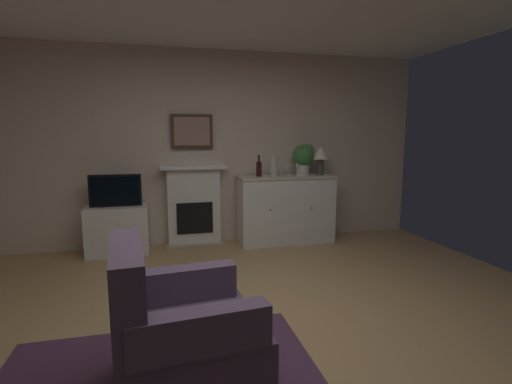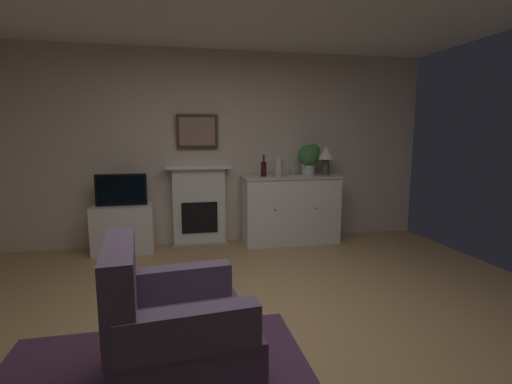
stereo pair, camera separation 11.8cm
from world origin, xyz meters
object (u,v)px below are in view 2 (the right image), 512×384
(wine_glass_left, at_px, (287,167))
(armchair, at_px, (171,329))
(table_lamp, at_px, (326,155))
(wine_glass_center, at_px, (294,167))
(sideboard_cabinet, at_px, (291,209))
(tv_set, at_px, (121,190))
(fireplace_unit, at_px, (199,205))
(framed_picture, at_px, (197,131))
(tv_cabinet, at_px, (124,229))
(wine_glass_right, at_px, (303,167))
(potted_plant_small, at_px, (309,157))
(vase_decorative, at_px, (278,166))
(wine_bottle, at_px, (264,169))

(wine_glass_left, bearing_deg, armchair, -118.24)
(table_lamp, bearing_deg, wine_glass_center, 175.28)
(sideboard_cabinet, distance_m, tv_set, 2.26)
(fireplace_unit, relative_size, framed_picture, 2.00)
(tv_cabinet, distance_m, armchair, 2.93)
(wine_glass_right, height_order, armchair, wine_glass_right)
(fireplace_unit, distance_m, framed_picture, 1.00)
(table_lamp, bearing_deg, potted_plant_small, 168.69)
(vase_decorative, distance_m, armchair, 3.21)
(sideboard_cabinet, bearing_deg, tv_cabinet, 179.61)
(tv_cabinet, bearing_deg, wine_bottle, -0.85)
(wine_glass_left, bearing_deg, tv_cabinet, 179.88)
(armchair, bearing_deg, wine_bottle, 66.94)
(sideboard_cabinet, relative_size, armchair, 1.46)
(tv_set, bearing_deg, wine_bottle, -0.12)
(framed_picture, relative_size, wine_glass_left, 3.33)
(fireplace_unit, xyz_separation_m, armchair, (-0.34, -3.02, -0.17))
(vase_decorative, bearing_deg, wine_glass_right, 4.23)
(vase_decorative, bearing_deg, tv_set, 178.82)
(fireplace_unit, bearing_deg, wine_glass_right, -8.13)
(sideboard_cabinet, relative_size, wine_glass_left, 8.12)
(wine_glass_center, height_order, tv_cabinet, wine_glass_center)
(wine_glass_right, relative_size, tv_set, 0.27)
(wine_bottle, distance_m, tv_set, 1.85)
(fireplace_unit, xyz_separation_m, vase_decorative, (1.06, -0.23, 0.53))
(tv_cabinet, bearing_deg, wine_glass_right, -0.94)
(tv_cabinet, bearing_deg, sideboard_cabinet, -0.39)
(sideboard_cabinet, relative_size, tv_cabinet, 1.79)
(wine_bottle, height_order, tv_set, wine_bottle)
(wine_bottle, bearing_deg, wine_glass_left, 3.93)
(wine_glass_center, xyz_separation_m, tv_cabinet, (-2.27, -0.02, -0.76))
(tv_set, xyz_separation_m, potted_plant_small, (2.50, 0.05, 0.38))
(fireplace_unit, distance_m, vase_decorative, 1.21)
(sideboard_cabinet, height_order, wine_bottle, wine_bottle)
(wine_bottle, bearing_deg, vase_decorative, -10.91)
(wine_glass_center, bearing_deg, wine_glass_left, -166.20)
(framed_picture, bearing_deg, tv_set, -166.69)
(wine_bottle, relative_size, tv_set, 0.47)
(framed_picture, bearing_deg, wine_bottle, -15.22)
(sideboard_cabinet, bearing_deg, armchair, -119.34)
(wine_bottle, relative_size, potted_plant_small, 0.67)
(vase_decorative, distance_m, tv_cabinet, 2.18)
(fireplace_unit, xyz_separation_m, potted_plant_small, (1.53, -0.13, 0.65))
(tv_set, height_order, armchair, tv_set)
(potted_plant_small, distance_m, armchair, 3.54)
(potted_plant_small, bearing_deg, wine_glass_center, -178.01)
(framed_picture, height_order, tv_cabinet, framed_picture)
(fireplace_unit, relative_size, wine_glass_right, 6.67)
(fireplace_unit, height_order, potted_plant_small, potted_plant_small)
(wine_glass_center, distance_m, wine_glass_right, 0.13)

